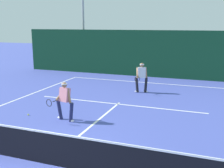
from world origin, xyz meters
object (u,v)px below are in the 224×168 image
player_near (65,100)px  light_pole (83,12)px  player_far (142,76)px  tennis_ball (28,115)px

player_near → light_pole: (-4.73, 11.47, 3.84)m
player_near → player_far: (1.73, 5.56, 0.07)m
tennis_ball → player_near: bearing=0.2°
tennis_ball → light_pole: light_pole is taller
player_near → tennis_ball: (-1.79, -0.00, -0.83)m
player_near → player_far: size_ratio=0.94×
player_far → light_pole: size_ratio=0.22×
player_far → tennis_ball: (-3.52, -5.56, -0.90)m
player_near → tennis_ball: size_ratio=23.92×
player_near → light_pole: bearing=-54.1°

